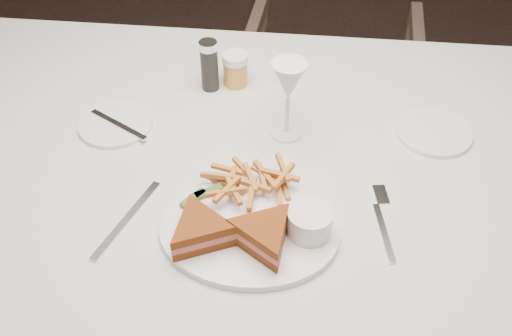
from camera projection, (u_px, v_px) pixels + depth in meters
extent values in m
plane|color=black|center=(310.00, 325.00, 1.73)|extent=(5.00, 5.00, 0.00)
cube|color=silver|center=(260.00, 279.00, 1.40)|extent=(1.67, 1.20, 0.75)
imported|color=#4A362D|center=(328.00, 94.00, 2.06)|extent=(0.63, 0.59, 0.62)
ellipsoid|color=white|center=(249.00, 231.00, 1.01)|extent=(0.34, 0.28, 0.01)
cube|color=silver|center=(127.00, 219.00, 1.04)|extent=(0.06, 0.20, 0.00)
cylinder|color=white|center=(116.00, 124.00, 1.23)|extent=(0.16, 0.16, 0.01)
cylinder|color=white|center=(434.00, 132.00, 1.21)|extent=(0.16, 0.16, 0.01)
cylinder|color=black|center=(209.00, 66.00, 1.29)|extent=(0.04, 0.04, 0.12)
cylinder|color=orange|center=(235.00, 69.00, 1.32)|extent=(0.06, 0.06, 0.08)
cube|color=#3E6021|center=(209.00, 192.00, 1.06)|extent=(0.05, 0.05, 0.01)
cube|color=#3E6021|center=(193.00, 199.00, 1.05)|extent=(0.04, 0.06, 0.01)
cylinder|color=white|center=(310.00, 222.00, 0.98)|extent=(0.08, 0.08, 0.05)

